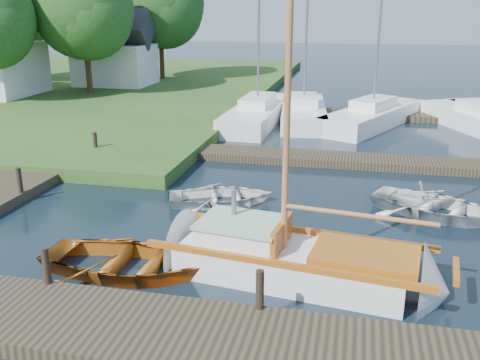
% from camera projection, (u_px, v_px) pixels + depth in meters
% --- Properties ---
extents(ground, '(160.00, 160.00, 0.00)m').
position_uv_depth(ground, '(240.00, 220.00, 15.29)').
color(ground, black).
rests_on(ground, ground).
extents(near_dock, '(18.00, 2.20, 0.30)m').
position_uv_depth(near_dock, '(168.00, 335.00, 9.67)').
color(near_dock, black).
rests_on(near_dock, ground).
extents(left_dock, '(2.20, 18.00, 0.30)m').
position_uv_depth(left_dock, '(30.00, 176.00, 18.76)').
color(left_dock, black).
rests_on(left_dock, ground).
extents(far_dock, '(14.00, 1.60, 0.30)m').
position_uv_depth(far_dock, '(326.00, 159.00, 20.87)').
color(far_dock, black).
rests_on(far_dock, ground).
extents(mooring_post_1, '(0.16, 0.16, 0.80)m').
position_uv_depth(mooring_post_1, '(46.00, 266.00, 11.05)').
color(mooring_post_1, black).
rests_on(mooring_post_1, near_dock).
extents(mooring_post_2, '(0.16, 0.16, 0.80)m').
position_uv_depth(mooring_post_2, '(260.00, 290.00, 10.12)').
color(mooring_post_2, black).
rests_on(mooring_post_2, near_dock).
extents(mooring_post_4, '(0.16, 0.16, 0.80)m').
position_uv_depth(mooring_post_4, '(19.00, 180.00, 16.52)').
color(mooring_post_4, black).
rests_on(mooring_post_4, left_dock).
extents(mooring_post_5, '(0.16, 0.16, 0.80)m').
position_uv_depth(mooring_post_5, '(95.00, 142.00, 21.17)').
color(mooring_post_5, black).
rests_on(mooring_post_5, left_dock).
extents(sailboat, '(7.35, 2.90, 9.83)m').
position_uv_depth(sailboat, '(299.00, 264.00, 11.93)').
color(sailboat, white).
rests_on(sailboat, ground).
extents(dinghy, '(3.95, 2.88, 0.80)m').
position_uv_depth(dinghy, '(125.00, 257.00, 12.14)').
color(dinghy, '#904010').
rests_on(dinghy, ground).
extents(tender_a, '(3.77, 3.20, 0.66)m').
position_uv_depth(tender_a, '(221.00, 193.00, 16.46)').
color(tender_a, white).
rests_on(tender_a, ground).
extents(tender_c, '(4.51, 4.00, 0.77)m').
position_uv_depth(tender_c, '(436.00, 203.00, 15.50)').
color(tender_c, white).
rests_on(tender_c, ground).
extents(tender_d, '(1.80, 1.55, 0.94)m').
position_uv_depth(tender_d, '(423.00, 194.00, 16.03)').
color(tender_d, white).
rests_on(tender_d, ground).
extents(marina_boat_0, '(2.43, 8.98, 11.18)m').
position_uv_depth(marina_boat_0, '(258.00, 112.00, 28.08)').
color(marina_boat_0, white).
rests_on(marina_boat_0, ground).
extents(marina_boat_1, '(3.07, 7.80, 9.91)m').
position_uv_depth(marina_boat_1, '(303.00, 111.00, 28.26)').
color(marina_boat_1, white).
rests_on(marina_boat_1, ground).
extents(marina_boat_2, '(5.42, 8.37, 11.10)m').
position_uv_depth(marina_boat_2, '(373.00, 114.00, 27.32)').
color(marina_boat_2, white).
rests_on(marina_boat_2, ground).
extents(house_c, '(5.25, 4.00, 5.28)m').
position_uv_depth(house_c, '(115.00, 55.00, 37.82)').
color(house_c, silver).
rests_on(house_c, shore).
extents(tree_3, '(6.41, 6.38, 8.74)m').
position_uv_depth(tree_3, '(83.00, 7.00, 33.16)').
color(tree_3, '#332114').
rests_on(tree_3, shore).
extents(tree_7, '(6.83, 6.83, 9.38)m').
position_uv_depth(tree_7, '(160.00, 2.00, 40.05)').
color(tree_7, '#332114').
rests_on(tree_7, shore).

